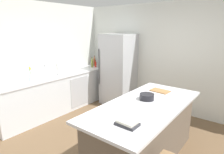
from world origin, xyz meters
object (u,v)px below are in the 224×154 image
(paper_towel_roll, at_px, (58,69))
(olive_oil_bottle, at_px, (92,63))
(kitchen_island, at_px, (144,131))
(hot_sauce_bottle, at_px, (96,64))
(cookbook_stack, at_px, (127,123))
(gin_bottle, at_px, (100,62))
(vinegar_bottle, at_px, (94,62))
(mixing_bowl, at_px, (147,97))
(cutting_board, at_px, (160,91))
(refrigerator, at_px, (118,70))
(flower_vase, at_px, (31,76))
(sink_faucet, at_px, (45,70))

(paper_towel_roll, distance_m, olive_oil_bottle, 1.16)
(kitchen_island, height_order, paper_towel_roll, paper_towel_roll)
(hot_sauce_bottle, bearing_deg, cookbook_stack, -41.37)
(gin_bottle, distance_m, hot_sauce_bottle, 0.21)
(vinegar_bottle, bearing_deg, kitchen_island, -33.14)
(mixing_bowl, relative_size, cutting_board, 0.69)
(gin_bottle, relative_size, cookbook_stack, 1.19)
(kitchen_island, bearing_deg, vinegar_bottle, 146.86)
(refrigerator, relative_size, cookbook_stack, 7.19)
(flower_vase, height_order, cutting_board, flower_vase)
(sink_faucet, xyz_separation_m, cookbook_stack, (2.76, -0.75, -0.13))
(sink_faucet, bearing_deg, flower_vase, -83.56)
(mixing_bowl, bearing_deg, olive_oil_bottle, 151.27)
(refrigerator, bearing_deg, flower_vase, -113.31)
(paper_towel_roll, height_order, hot_sauce_bottle, paper_towel_roll)
(paper_towel_roll, relative_size, cutting_board, 0.93)
(cookbook_stack, bearing_deg, hot_sauce_bottle, 138.63)
(flower_vase, xyz_separation_m, paper_towel_roll, (0.01, 0.72, 0.04))
(refrigerator, relative_size, sink_faucet, 6.21)
(olive_oil_bottle, bearing_deg, gin_bottle, 76.59)
(vinegar_bottle, xyz_separation_m, cookbook_stack, (2.78, -2.43, -0.09))
(kitchen_island, height_order, flower_vase, flower_vase)
(hot_sauce_bottle, bearing_deg, cutting_board, -20.96)
(sink_faucet, height_order, paper_towel_roll, paper_towel_roll)
(sink_faucet, xyz_separation_m, flower_vase, (0.04, -0.38, -0.06))
(cookbook_stack, bearing_deg, refrigerator, 128.10)
(paper_towel_roll, xyz_separation_m, vinegar_bottle, (-0.07, 1.34, -0.02))
(mixing_bowl, bearing_deg, hot_sauce_bottle, 149.28)
(vinegar_bottle, xyz_separation_m, hot_sauce_bottle, (0.14, -0.11, -0.04))
(kitchen_island, distance_m, sink_faucet, 2.68)
(paper_towel_roll, distance_m, cookbook_stack, 2.92)
(refrigerator, height_order, mixing_bowl, refrigerator)
(sink_faucet, bearing_deg, cutting_board, 14.42)
(kitchen_island, distance_m, flower_vase, 2.65)
(flower_vase, height_order, hot_sauce_bottle, flower_vase)
(vinegar_bottle, height_order, cookbook_stack, vinegar_bottle)
(refrigerator, height_order, paper_towel_roll, refrigerator)
(refrigerator, height_order, cookbook_stack, refrigerator)
(sink_faucet, bearing_deg, hot_sauce_bottle, 85.68)
(sink_faucet, relative_size, paper_towel_roll, 0.96)
(sink_faucet, distance_m, cutting_board, 2.62)
(kitchen_island, relative_size, sink_faucet, 7.25)
(sink_faucet, distance_m, cookbook_stack, 2.86)
(refrigerator, xyz_separation_m, cutting_board, (1.63, -0.96, -0.01))
(flower_vase, relative_size, gin_bottle, 1.00)
(olive_oil_bottle, height_order, cutting_board, olive_oil_bottle)
(gin_bottle, bearing_deg, mixing_bowl, -34.24)
(sink_faucet, xyz_separation_m, hot_sauce_bottle, (0.12, 1.57, -0.08))
(sink_faucet, relative_size, vinegar_bottle, 0.99)
(refrigerator, relative_size, hot_sauce_bottle, 9.38)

